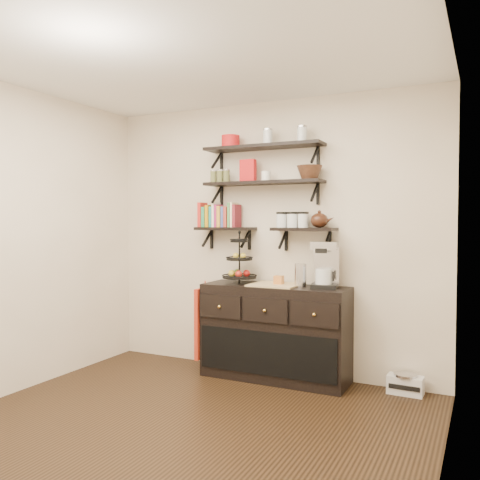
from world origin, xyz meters
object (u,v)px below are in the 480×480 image
at_px(fruit_stand, 240,266).
at_px(radio, 405,384).
at_px(coffee_maker, 325,266).
at_px(sideboard, 275,332).

relative_size(fruit_stand, radio, 1.60).
bearing_deg(coffee_maker, fruit_stand, 172.63).
bearing_deg(sideboard, coffee_maker, 3.46).
relative_size(sideboard, coffee_maker, 3.28).
distance_m(sideboard, fruit_stand, 0.72).
relative_size(sideboard, fruit_stand, 2.85).
height_order(sideboard, coffee_maker, coffee_maker).
xyz_separation_m(coffee_maker, radio, (0.70, 0.08, -1.01)).
bearing_deg(fruit_stand, sideboard, -0.53).
height_order(fruit_stand, coffee_maker, fruit_stand).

